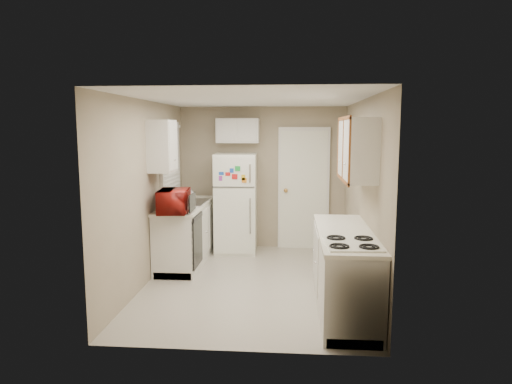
{
  "coord_description": "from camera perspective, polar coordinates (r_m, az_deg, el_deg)",
  "views": [
    {
      "loc": [
        0.5,
        -5.83,
        2.03
      ],
      "look_at": [
        0.0,
        0.5,
        1.15
      ],
      "focal_mm": 32.0,
      "sensor_mm": 36.0,
      "label": 1
    }
  ],
  "objects": [
    {
      "name": "interior_door",
      "position": [
        7.76,
        5.96,
        0.37
      ],
      "size": [
        0.86,
        0.06,
        2.08
      ],
      "primitive_type": "cube",
      "color": "white",
      "rests_on": "floor"
    },
    {
      "name": "sink",
      "position": [
        7.16,
        -8.46,
        -1.6
      ],
      "size": [
        0.54,
        0.74,
        0.16
      ],
      "primitive_type": "cube",
      "color": "gray",
      "rests_on": "left_counter"
    },
    {
      "name": "left_counter",
      "position": [
        7.1,
        -8.66,
        -5.07
      ],
      "size": [
        0.6,
        1.8,
        0.9
      ],
      "primitive_type": "cube",
      "color": "silver",
      "rests_on": "floor"
    },
    {
      "name": "soap_bottle",
      "position": [
        7.54,
        -8.16,
        -0.04
      ],
      "size": [
        0.1,
        0.1,
        0.17
      ],
      "primitive_type": "imported",
      "rotation": [
        0.0,
        0.0,
        0.32
      ],
      "color": "white",
      "rests_on": "left_counter"
    },
    {
      "name": "wall_right",
      "position": [
        5.96,
        13.16,
        -0.33
      ],
      "size": [
        3.8,
        3.8,
        0.0
      ],
      "primitive_type": "plane",
      "color": "tan",
      "rests_on": "floor"
    },
    {
      "name": "wall_front",
      "position": [
        4.05,
        -2.7,
        -3.96
      ],
      "size": [
        2.8,
        2.8,
        0.0
      ],
      "primitive_type": "plane",
      "color": "tan",
      "rests_on": "floor"
    },
    {
      "name": "stove",
      "position": [
        4.79,
        11.71,
        -12.36
      ],
      "size": [
        0.55,
        0.67,
        0.78
      ],
      "primitive_type": "cube",
      "rotation": [
        0.0,
        0.0,
        0.06
      ],
      "color": "white",
      "rests_on": "floor"
    },
    {
      "name": "ceiling",
      "position": [
        5.86,
        -0.4,
        11.51
      ],
      "size": [
        3.8,
        3.8,
        0.0
      ],
      "primitive_type": "plane",
      "color": "white",
      "rests_on": "floor"
    },
    {
      "name": "wall_back",
      "position": [
        7.79,
        0.82,
        1.78
      ],
      "size": [
        2.8,
        2.8,
        0.0
      ],
      "primitive_type": "plane",
      "color": "tan",
      "rests_on": "floor"
    },
    {
      "name": "floor",
      "position": [
        6.19,
        -0.37,
        -11.24
      ],
      "size": [
        3.8,
        3.8,
        0.0
      ],
      "primitive_type": "plane",
      "color": "beige",
      "rests_on": "ground"
    },
    {
      "name": "microwave",
      "position": [
        6.27,
        -10.2,
        -1.23
      ],
      "size": [
        0.6,
        0.38,
        0.38
      ],
      "primitive_type": "imported",
      "rotation": [
        0.0,
        0.0,
        1.67
      ],
      "color": "maroon",
      "rests_on": "left_counter"
    },
    {
      "name": "cabinet_over_fridge",
      "position": [
        7.63,
        -2.27,
        7.66
      ],
      "size": [
        0.7,
        0.3,
        0.4
      ],
      "primitive_type": "cube",
      "color": "silver",
      "rests_on": "wall_back"
    },
    {
      "name": "refrigerator",
      "position": [
        7.54,
        -2.53,
        -1.39
      ],
      "size": [
        0.69,
        0.68,
        1.63
      ],
      "primitive_type": "cube",
      "rotation": [
        0.0,
        0.0,
        0.04
      ],
      "color": "white",
      "rests_on": "floor"
    },
    {
      "name": "right_counter",
      "position": [
        5.31,
        10.94,
        -9.59
      ],
      "size": [
        0.6,
        2.0,
        0.9
      ],
      "primitive_type": "cube",
      "color": "silver",
      "rests_on": "floor"
    },
    {
      "name": "window_blinds",
      "position": [
        7.14,
        -10.62,
        4.3
      ],
      "size": [
        0.1,
        0.98,
        1.08
      ],
      "primitive_type": "cube",
      "color": "silver",
      "rests_on": "wall_left"
    },
    {
      "name": "wall_left",
      "position": [
        6.19,
        -13.41,
        -0.03
      ],
      "size": [
        3.8,
        3.8,
        0.0
      ],
      "primitive_type": "plane",
      "color": "tan",
      "rests_on": "floor"
    },
    {
      "name": "dishwasher",
      "position": [
        6.46,
        -7.37,
        -5.98
      ],
      "size": [
        0.03,
        0.58,
        0.72
      ],
      "primitive_type": "cube",
      "color": "black",
      "rests_on": "floor"
    },
    {
      "name": "upper_cabinet_right",
      "position": [
        5.39,
        12.56,
        5.25
      ],
      "size": [
        0.3,
        1.2,
        0.7
      ],
      "primitive_type": "cube",
      "color": "silver",
      "rests_on": "wall_right"
    },
    {
      "name": "upper_cabinet_left",
      "position": [
        6.3,
        -11.67,
        5.64
      ],
      "size": [
        0.3,
        0.45,
        0.7
      ],
      "primitive_type": "cube",
      "color": "silver",
      "rests_on": "wall_left"
    }
  ]
}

